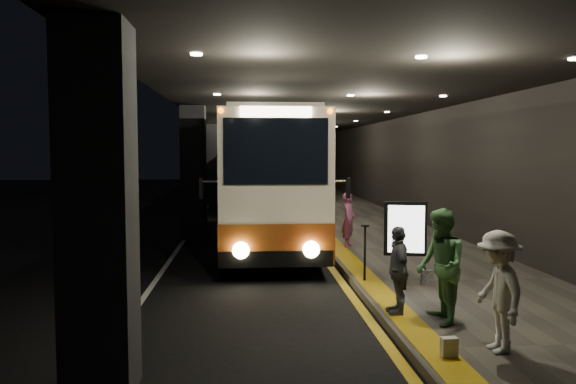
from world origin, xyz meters
name	(u,v)px	position (x,y,z in m)	size (l,w,h in m)	color
ground	(237,261)	(0.00, 0.00, 0.00)	(90.00, 90.00, 0.00)	black
lane_line_white	(188,234)	(-1.80, 5.00, 0.01)	(0.12, 50.00, 0.01)	silver
kerb_stripe_yellow	(306,233)	(2.35, 5.00, 0.01)	(0.18, 50.00, 0.01)	gold
sidewalk	(372,230)	(4.75, 5.00, 0.07)	(4.50, 50.00, 0.15)	#514C44
tactile_strip	(320,229)	(2.85, 5.00, 0.16)	(0.50, 50.00, 0.01)	gold
terminal_wall	(435,149)	(7.00, 5.00, 3.00)	(0.10, 50.00, 6.00)	black
support_columns	(194,173)	(-1.50, 4.00, 2.20)	(0.80, 24.80, 4.40)	black
canopy	(310,103)	(2.50, 5.00, 4.60)	(9.00, 50.00, 0.40)	black
coach_main	(266,184)	(0.89, 3.44, 1.86)	(2.61, 12.48, 3.88)	beige
coach_second	(261,174)	(1.03, 15.93, 1.70)	(2.42, 11.27, 3.54)	beige
coach_third	(256,166)	(1.00, 32.26, 1.70)	(2.90, 11.39, 3.55)	beige
passenger_boarding	(349,220)	(3.19, 1.18, 0.93)	(0.57, 0.38, 1.57)	#AC5086
passenger_waiting_green	(440,266)	(3.33, -6.13, 1.07)	(0.90, 0.55, 1.85)	#488047
passenger_waiting_white	(498,291)	(3.69, -7.43, 0.99)	(1.08, 0.50, 1.68)	beige
passenger_waiting_grey	(398,270)	(2.80, -5.55, 0.90)	(0.88, 0.45, 1.50)	#545559
bag_polka	(426,277)	(3.95, -3.56, 0.31)	(0.26, 0.11, 0.31)	black
bag_plain	(449,347)	(2.94, -7.61, 0.29)	(0.22, 0.13, 0.27)	silver
info_sign	(405,230)	(3.38, -3.94, 1.34)	(0.84, 0.28, 1.77)	black
stanchion_post	(365,253)	(2.75, -3.12, 0.74)	(0.05, 0.05, 1.19)	black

